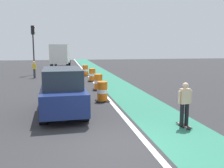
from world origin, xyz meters
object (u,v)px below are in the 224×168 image
traffic_barrel_front (102,92)px  delivery_truck_down_block (61,54)px  skateboarder_on_lane (185,103)px  traffic_barrel_mid (98,82)px  traffic_barrel_far (85,71)px  traffic_barrel_back (92,75)px  pedestrian_crossing (34,69)px  parked_suv_nearest (62,91)px  traffic_light_corner (33,41)px

traffic_barrel_front → delivery_truck_down_block: 23.33m
skateboarder_on_lane → traffic_barrel_mid: size_ratio=1.55×
skateboarder_on_lane → traffic_barrel_far: bearing=97.2°
traffic_barrel_back → pedestrian_crossing: size_ratio=0.68×
delivery_truck_down_block → traffic_barrel_mid: bearing=-82.2°
parked_suv_nearest → pedestrian_crossing: (-2.64, 13.41, -0.17)m
skateboarder_on_lane → parked_suv_nearest: bearing=147.5°
traffic_barrel_mid → pedestrian_crossing: (-5.06, 7.51, 0.33)m
parked_suv_nearest → traffic_barrel_mid: bearing=67.7°
traffic_barrel_far → traffic_light_corner: 6.27m
parked_suv_nearest → traffic_light_corner: (-2.94, 16.38, 2.47)m
parked_suv_nearest → delivery_truck_down_block: size_ratio=0.60×
traffic_barrel_back → pedestrian_crossing: bearing=149.1°
parked_suv_nearest → traffic_barrel_far: size_ratio=4.28×
delivery_truck_down_block → skateboarder_on_lane: bearing=-80.5°
traffic_barrel_front → traffic_barrel_back: size_ratio=1.00×
skateboarder_on_lane → pedestrian_crossing: size_ratio=1.05×
traffic_barrel_mid → traffic_barrel_far: (-0.16, 8.61, 0.00)m
traffic_barrel_back → pedestrian_crossing: 5.99m
traffic_barrel_back → traffic_barrel_mid: bearing=-91.0°
traffic_barrel_front → traffic_light_corner: bearing=109.6°
pedestrian_crossing → traffic_barrel_back: bearing=-30.9°
skateboarder_on_lane → traffic_barrel_far: (-2.19, 17.35, -0.38)m
skateboarder_on_lane → traffic_light_corner: (-7.38, 19.22, 2.59)m
skateboarder_on_lane → traffic_barrel_mid: skateboarder_on_lane is taller
parked_suv_nearest → pedestrian_crossing: 13.67m
traffic_barrel_mid → traffic_barrel_back: (0.08, 4.44, 0.00)m
parked_suv_nearest → traffic_barrel_back: bearing=76.4°
delivery_truck_down_block → parked_suv_nearest: bearing=-89.4°
traffic_barrel_mid → parked_suv_nearest: bearing=-112.3°
traffic_barrel_front → pedestrian_crossing: (-4.76, 11.23, 0.33)m
traffic_light_corner → traffic_barrel_mid: bearing=-62.9°
traffic_barrel_front → traffic_barrel_mid: same height
skateboarder_on_lane → traffic_light_corner: traffic_light_corner is taller
skateboarder_on_lane → pedestrian_crossing: (-7.08, 16.25, -0.05)m
skateboarder_on_lane → traffic_barrel_far: 17.49m
traffic_barrel_mid → traffic_barrel_far: 8.61m
traffic_barrel_back → traffic_light_corner: bearing=132.0°
skateboarder_on_lane → traffic_barrel_front: (-2.32, 5.02, -0.38)m
traffic_light_corner → traffic_barrel_front: bearing=-70.4°
delivery_truck_down_block → traffic_light_corner: (-2.69, -8.97, 1.65)m
traffic_barrel_back → delivery_truck_down_block: (-2.75, 15.01, 1.31)m
traffic_barrel_front → traffic_barrel_mid: bearing=85.5°
delivery_truck_down_block → pedestrian_crossing: (-2.38, -11.94, -0.98)m
traffic_barrel_front → traffic_barrel_mid: (0.30, 3.72, 0.00)m
skateboarder_on_lane → pedestrian_crossing: bearing=113.5°
skateboarder_on_lane → traffic_light_corner: bearing=111.0°
traffic_barrel_front → traffic_barrel_mid: 3.73m
skateboarder_on_lane → traffic_barrel_front: skateboarder_on_lane is taller
traffic_barrel_far → traffic_light_corner: (-5.20, 1.87, 2.97)m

